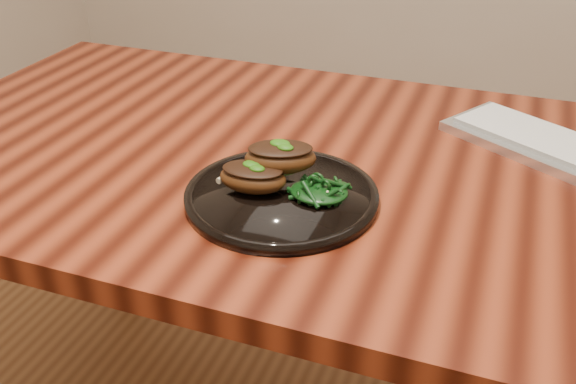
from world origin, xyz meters
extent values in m
cube|color=#320D06|center=(0.00, 0.00, 0.73)|extent=(1.60, 0.80, 0.04)
cylinder|color=#37140C|center=(-0.74, 0.34, 0.35)|extent=(0.06, 0.06, 0.71)
cylinder|color=black|center=(-0.06, -0.15, 0.76)|extent=(0.28, 0.28, 0.02)
torus|color=black|center=(-0.06, -0.15, 0.76)|extent=(0.28, 0.28, 0.01)
cylinder|color=black|center=(-0.06, -0.15, 0.76)|extent=(0.18, 0.18, 0.00)
ellipsoid|color=#42210C|center=(-0.10, -0.16, 0.78)|extent=(0.10, 0.07, 0.04)
ellipsoid|color=black|center=(-0.10, -0.16, 0.80)|extent=(0.09, 0.06, 0.01)
cylinder|color=beige|center=(-0.14, -0.15, 0.78)|extent=(0.02, 0.05, 0.01)
ellipsoid|color=#144307|center=(-0.10, -0.16, 0.81)|extent=(0.03, 0.02, 0.01)
ellipsoid|color=#42210C|center=(-0.07, -0.12, 0.80)|extent=(0.12, 0.10, 0.04)
ellipsoid|color=black|center=(-0.07, -0.12, 0.82)|extent=(0.11, 0.09, 0.01)
cylinder|color=beige|center=(-0.12, -0.12, 0.80)|extent=(0.01, 0.05, 0.01)
ellipsoid|color=#144307|center=(-0.07, -0.12, 0.83)|extent=(0.03, 0.02, 0.01)
ellipsoid|color=#144307|center=(-0.09, -0.09, 0.77)|extent=(0.07, 0.05, 0.00)
ellipsoid|color=black|center=(0.00, -0.15, 0.77)|extent=(0.08, 0.07, 0.02)
camera|label=1|loc=(0.23, -0.89, 1.23)|focal=40.00mm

